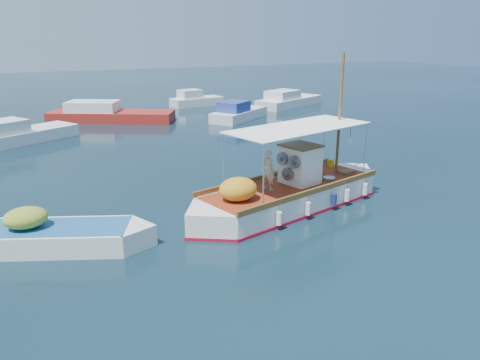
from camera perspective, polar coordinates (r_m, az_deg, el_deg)
name	(u,v)px	position (r m, az deg, el deg)	size (l,w,h in m)	color
ground	(274,206)	(19.29, 4.19, -3.21)	(160.00, 160.00, 0.00)	black
fishing_caique	(289,194)	(19.09, 6.03, -1.75)	(9.92, 4.57, 6.26)	white
dinghy	(53,238)	(16.71, -21.88, -6.59)	(6.21, 3.58, 1.64)	white
bg_boat_nw	(14,136)	(33.38, -25.79, 4.82)	(7.75, 5.83, 1.80)	silver
bg_boat_n	(108,115)	(39.56, -15.82, 7.62)	(10.03, 7.13, 1.80)	maroon
bg_boat_ne	(238,114)	(38.62, -0.24, 8.05)	(5.99, 5.07, 1.80)	silver
bg_boat_e	(288,101)	(46.39, 5.85, 9.54)	(8.16, 5.59, 1.80)	silver
bg_boat_far_n	(195,101)	(46.60, -5.46, 9.59)	(5.28, 2.71, 1.80)	silver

